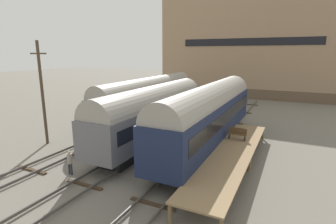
{
  "coord_description": "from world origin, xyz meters",
  "views": [
    {
      "loc": [
        10.68,
        -13.59,
        7.67
      ],
      "look_at": [
        0.0,
        8.3,
        2.2
      ],
      "focal_mm": 28.0,
      "sensor_mm": 36.0,
      "label": 1
    }
  ],
  "objects_px": {
    "person_worker": "(70,160)",
    "utility_pole": "(42,92)",
    "train_car_grey": "(153,111)",
    "train_car_navy": "(210,112)",
    "bench": "(237,133)",
    "train_car_green": "(150,95)"
  },
  "relations": [
    {
      "from": "train_car_grey",
      "to": "utility_pole",
      "type": "bearing_deg",
      "value": -153.44
    },
    {
      "from": "bench",
      "to": "person_worker",
      "type": "xyz_separation_m",
      "value": [
        -8.85,
        -8.55,
        -0.63
      ]
    },
    {
      "from": "train_car_green",
      "to": "train_car_navy",
      "type": "bearing_deg",
      "value": -34.0
    },
    {
      "from": "bench",
      "to": "person_worker",
      "type": "distance_m",
      "value": 12.32
    },
    {
      "from": "train_car_grey",
      "to": "train_car_green",
      "type": "xyz_separation_m",
      "value": [
        -4.61,
        7.37,
        -0.01
      ]
    },
    {
      "from": "train_car_navy",
      "to": "bench",
      "type": "bearing_deg",
      "value": -7.62
    },
    {
      "from": "train_car_grey",
      "to": "person_worker",
      "type": "xyz_separation_m",
      "value": [
        -1.86,
        -7.72,
        -1.88
      ]
    },
    {
      "from": "train_car_navy",
      "to": "bench",
      "type": "relative_size",
      "value": 12.93
    },
    {
      "from": "train_car_grey",
      "to": "train_car_navy",
      "type": "height_order",
      "value": "train_car_navy"
    },
    {
      "from": "utility_pole",
      "to": "train_car_navy",
      "type": "bearing_deg",
      "value": 22.32
    },
    {
      "from": "train_car_navy",
      "to": "train_car_green",
      "type": "bearing_deg",
      "value": 146.0
    },
    {
      "from": "train_car_green",
      "to": "utility_pole",
      "type": "relative_size",
      "value": 2.18
    },
    {
      "from": "train_car_navy",
      "to": "bench",
      "type": "height_order",
      "value": "train_car_navy"
    },
    {
      "from": "person_worker",
      "to": "bench",
      "type": "bearing_deg",
      "value": 44.03
    },
    {
      "from": "train_car_navy",
      "to": "utility_pole",
      "type": "height_order",
      "value": "utility_pole"
    },
    {
      "from": "person_worker",
      "to": "utility_pole",
      "type": "distance_m",
      "value": 8.17
    },
    {
      "from": "train_car_green",
      "to": "person_worker",
      "type": "xyz_separation_m",
      "value": [
        2.75,
        -15.09,
        -1.87
      ]
    },
    {
      "from": "train_car_grey",
      "to": "utility_pole",
      "type": "height_order",
      "value": "utility_pole"
    },
    {
      "from": "person_worker",
      "to": "utility_pole",
      "type": "height_order",
      "value": "utility_pole"
    },
    {
      "from": "utility_pole",
      "to": "train_car_green",
      "type": "bearing_deg",
      "value": 72.24
    },
    {
      "from": "train_car_grey",
      "to": "person_worker",
      "type": "relative_size",
      "value": 9.46
    },
    {
      "from": "train_car_grey",
      "to": "person_worker",
      "type": "distance_m",
      "value": 8.16
    }
  ]
}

